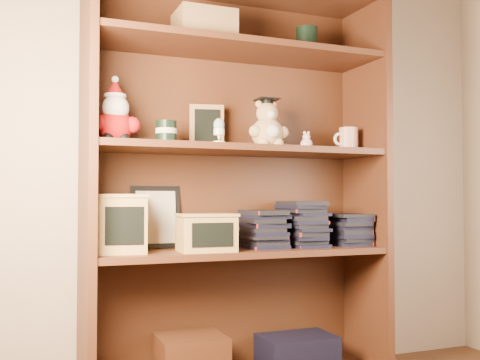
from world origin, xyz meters
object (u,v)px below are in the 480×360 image
object	(u,v)px
treats_box	(120,223)
grad_teddy_bear	(268,129)
bookcase	(235,191)
teacher_mug	(348,139)

from	to	relation	value
treats_box	grad_teddy_bear	bearing A→B (deg)	-0.52
bookcase	treats_box	size ratio (longest dim) A/B	7.34
teacher_mug	treats_box	bearing A→B (deg)	-179.95
grad_teddy_bear	teacher_mug	size ratio (longest dim) A/B	1.83
bookcase	treats_box	bearing A→B (deg)	-173.69
teacher_mug	treats_box	xyz separation A→B (m)	(-0.97, -0.00, -0.34)
bookcase	treats_box	distance (m)	0.48
grad_teddy_bear	bookcase	bearing A→B (deg)	154.67
teacher_mug	treats_box	distance (m)	1.02
teacher_mug	treats_box	world-z (taller)	teacher_mug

